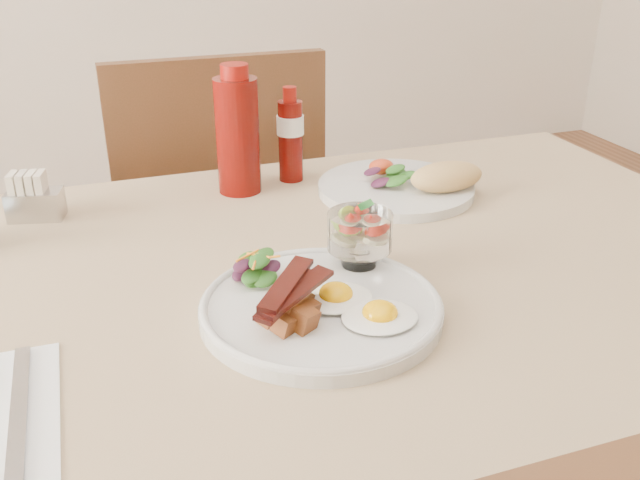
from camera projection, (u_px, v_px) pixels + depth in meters
table at (313, 336)px, 0.94m from camera, size 1.33×0.88×0.75m
chair_far at (216, 233)px, 1.57m from camera, size 0.42×0.42×0.93m
main_plate at (321, 309)px, 0.82m from camera, size 0.28×0.28×0.02m
fried_eggs at (357, 305)px, 0.80m from camera, size 0.14×0.16×0.02m
bacon_potato_pile at (292, 304)px, 0.77m from camera, size 0.11×0.10×0.05m
side_salad at (258, 269)px, 0.86m from camera, size 0.06×0.06×0.04m
fruit_cup at (360, 232)px, 0.88m from camera, size 0.08×0.08×0.08m
second_plate at (408, 184)px, 1.16m from camera, size 0.26×0.25×0.06m
ketchup_bottle at (238, 134)px, 1.14m from camera, size 0.07×0.07×0.21m
hot_sauce_bottle at (290, 136)px, 1.19m from camera, size 0.05×0.05×0.16m
sugar_caddy at (33, 199)px, 1.06m from camera, size 0.09×0.06×0.07m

